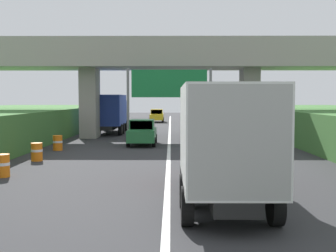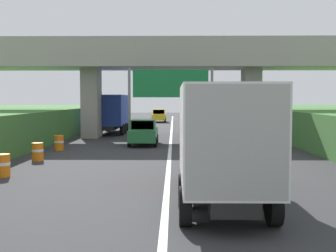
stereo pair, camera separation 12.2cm
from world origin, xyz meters
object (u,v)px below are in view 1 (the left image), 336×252
at_px(construction_barrel_4, 37,152).
at_px(construction_barrel_5, 58,143).
at_px(car_green, 142,132).
at_px(truck_red, 221,138).
at_px(overhead_highway_sign, 169,88).
at_px(truck_blue, 111,112).
at_px(car_yellow, 157,116).
at_px(construction_barrel_3, 2,165).

bearing_deg(construction_barrel_4, construction_barrel_5, 91.60).
xyz_separation_m(car_green, construction_barrel_5, (-4.88, -2.94, -0.40)).
distance_m(truck_red, car_green, 16.11).
bearing_deg(overhead_highway_sign, construction_barrel_5, -148.69).
height_order(truck_blue, car_yellow, truck_blue).
bearing_deg(car_green, overhead_highway_sign, 31.96).
distance_m(overhead_highway_sign, truck_blue, 10.35).
distance_m(car_green, construction_barrel_3, 12.56).
distance_m(construction_barrel_3, construction_barrel_4, 4.34).
bearing_deg(construction_barrel_5, car_yellow, 81.14).
height_order(truck_red, construction_barrel_4, truck_red).
height_order(overhead_highway_sign, construction_barrel_5, overhead_highway_sign).
xyz_separation_m(truck_red, construction_barrel_4, (-8.14, 8.44, -1.47)).
bearing_deg(truck_red, truck_blue, 104.93).
bearing_deg(truck_blue, construction_barrel_4, -94.40).
relative_size(car_green, construction_barrel_3, 4.56).
bearing_deg(construction_barrel_4, construction_barrel_3, -89.75).
height_order(overhead_highway_sign, car_yellow, overhead_highway_sign).
xyz_separation_m(car_yellow, construction_barrel_3, (-4.76, -40.12, -0.40)).
distance_m(car_green, construction_barrel_4, 8.71).
height_order(car_yellow, construction_barrel_5, car_yellow).
height_order(overhead_highway_sign, truck_red, overhead_highway_sign).
bearing_deg(truck_blue, construction_barrel_3, -93.47).
xyz_separation_m(car_green, construction_barrel_4, (-4.76, -7.28, -0.40)).
height_order(construction_barrel_3, construction_barrel_5, same).
distance_m(truck_red, truck_blue, 26.46).
height_order(car_green, construction_barrel_3, car_green).
relative_size(construction_barrel_4, construction_barrel_5, 1.00).
xyz_separation_m(construction_barrel_3, construction_barrel_5, (-0.14, 8.68, 0.00)).
bearing_deg(construction_barrel_4, truck_red, -46.04).
height_order(truck_blue, car_green, truck_blue).
relative_size(car_yellow, car_green, 1.00).
xyz_separation_m(construction_barrel_4, construction_barrel_5, (-0.12, 4.34, 0.00)).
distance_m(truck_blue, construction_barrel_5, 12.96).
relative_size(overhead_highway_sign, construction_barrel_5, 6.53).
xyz_separation_m(car_yellow, construction_barrel_5, (-4.90, -31.43, -0.40)).
bearing_deg(truck_red, car_green, 102.12).
bearing_deg(overhead_highway_sign, car_yellow, 93.71).
bearing_deg(overhead_highway_sign, truck_red, -84.62).
relative_size(overhead_highway_sign, construction_barrel_3, 6.53).
relative_size(truck_red, truck_blue, 1.00).
relative_size(car_green, construction_barrel_5, 4.56).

